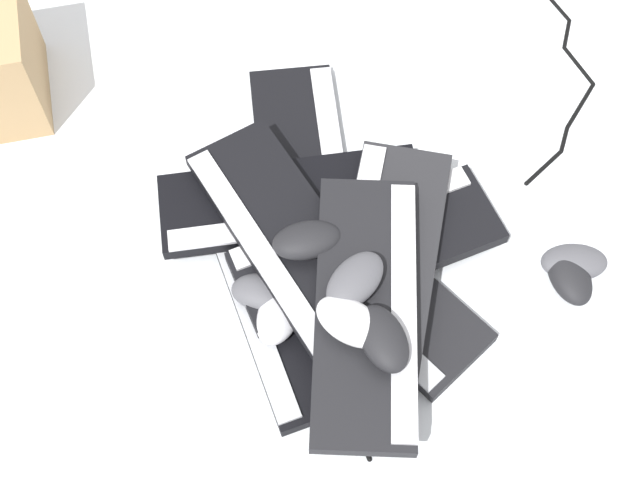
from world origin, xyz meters
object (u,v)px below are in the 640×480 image
at_px(keyboard_2, 364,278).
at_px(keyboard_4, 385,265).
at_px(keyboard_5, 292,202).
at_px(keyboard_0, 303,170).
at_px(mouse_2, 266,293).
at_px(keyboard_1, 278,295).
at_px(mouse_7, 350,322).
at_px(mouse_6, 569,276).
at_px(keyboard_3, 367,247).
at_px(mouse_1, 383,339).
at_px(keyboard_7, 289,239).
at_px(keyboard_6, 368,308).
at_px(mouse_5, 307,240).
at_px(mouse_0, 279,313).
at_px(mouse_3, 574,262).
at_px(mouse_4, 357,281).

xyz_separation_m(keyboard_2, keyboard_4, (-0.01, -0.03, 0.06)).
bearing_deg(keyboard_5, keyboard_2, -136.19).
xyz_separation_m(keyboard_0, mouse_2, (-0.25, 0.05, 0.04)).
xyz_separation_m(keyboard_0, keyboard_2, (-0.21, -0.10, 0.00)).
relative_size(keyboard_1, keyboard_5, 1.01).
distance_m(keyboard_4, mouse_7, 0.15).
distance_m(keyboard_0, keyboard_2, 0.23).
distance_m(keyboard_0, mouse_6, 0.48).
relative_size(keyboard_3, mouse_1, 4.21).
relative_size(keyboard_7, mouse_2, 4.12).
relative_size(keyboard_0, mouse_1, 4.14).
xyz_separation_m(keyboard_4, mouse_6, (0.01, -0.30, -0.05)).
bearing_deg(keyboard_2, mouse_7, 168.23).
relative_size(keyboard_5, keyboard_6, 1.03).
distance_m(keyboard_4, mouse_5, 0.13).
bearing_deg(mouse_5, keyboard_6, 116.68).
xyz_separation_m(mouse_1, mouse_5, (0.18, 0.11, -0.03)).
bearing_deg(keyboard_0, mouse_6, -115.04).
distance_m(keyboard_4, mouse_0, 0.18).
bearing_deg(mouse_3, keyboard_7, -2.58).
height_order(mouse_1, mouse_4, same).
height_order(mouse_0, mouse_3, mouse_0).
height_order(keyboard_2, mouse_4, mouse_4).
xyz_separation_m(mouse_5, mouse_7, (-0.15, -0.07, 0.03)).
height_order(keyboard_0, keyboard_1, same).
xyz_separation_m(keyboard_5, mouse_3, (-0.10, -0.47, -0.02)).
xyz_separation_m(mouse_4, mouse_5, (0.08, 0.08, -0.03)).
distance_m(mouse_0, mouse_5, 0.12).
bearing_deg(keyboard_1, keyboard_6, -114.21).
height_order(keyboard_3, mouse_1, mouse_1).
distance_m(keyboard_7, mouse_1, 0.25).
bearing_deg(mouse_3, keyboard_1, 5.70).
bearing_deg(keyboard_6, keyboard_5, 28.59).
relative_size(mouse_2, mouse_7, 1.00).
bearing_deg(keyboard_3, mouse_2, 118.16).
xyz_separation_m(keyboard_7, mouse_0, (-0.12, 0.01, -0.02)).
bearing_deg(keyboard_3, mouse_1, -175.53).
xyz_separation_m(mouse_0, mouse_7, (-0.05, -0.11, 0.09)).
bearing_deg(mouse_2, mouse_6, 15.60).
distance_m(keyboard_7, mouse_5, 0.05).
bearing_deg(mouse_5, mouse_0, 53.25).
relative_size(keyboard_1, keyboard_3, 1.00).
height_order(mouse_0, mouse_7, mouse_7).
xyz_separation_m(keyboard_4, mouse_7, (-0.13, 0.06, 0.07)).
relative_size(keyboard_4, mouse_0, 4.18).
xyz_separation_m(mouse_4, mouse_7, (-0.07, 0.01, 0.00)).
bearing_deg(mouse_1, mouse_4, -1.34).
bearing_deg(keyboard_0, keyboard_2, -153.59).
distance_m(keyboard_6, mouse_3, 0.38).
bearing_deg(mouse_7, mouse_6, 53.57).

